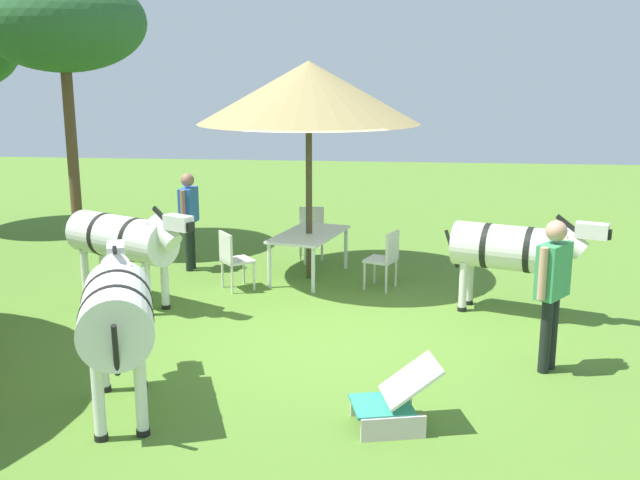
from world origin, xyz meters
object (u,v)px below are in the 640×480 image
(patio_dining_table, at_px, (309,238))
(zebra_by_umbrella, at_px, (125,239))
(patio_chair_near_lawn, at_px, (386,256))
(patio_chair_near_hut, at_px, (232,257))
(striped_lounge_chair, at_px, (393,401))
(zebra_toward_hut, at_px, (514,250))
(zebra_nearest_camera, at_px, (117,312))
(patio_chair_east_end, at_px, (311,229))
(shade_umbrella, at_px, (309,93))
(acacia_tree_right_background, at_px, (62,23))
(guest_beside_umbrella, at_px, (189,212))
(standing_watcher, at_px, (553,282))

(patio_dining_table, distance_m, zebra_by_umbrella, 2.95)
(patio_dining_table, distance_m, patio_chair_near_lawn, 1.34)
(patio_chair_near_hut, height_order, striped_lounge_chair, patio_chair_near_hut)
(patio_dining_table, xyz_separation_m, zebra_toward_hut, (-1.51, -2.98, 0.25))
(patio_chair_near_lawn, distance_m, zebra_by_umbrella, 3.86)
(zebra_by_umbrella, bearing_deg, zebra_nearest_camera, 47.33)
(patio_chair_east_end, relative_size, zebra_toward_hut, 0.43)
(patio_chair_near_hut, relative_size, zebra_by_umbrella, 0.42)
(shade_umbrella, bearing_deg, acacia_tree_right_background, 70.64)
(patio_dining_table, xyz_separation_m, striped_lounge_chair, (-4.96, -1.40, -0.41))
(patio_chair_east_end, distance_m, guest_beside_umbrella, 2.24)
(patio_chair_east_end, bearing_deg, striped_lounge_chair, 98.36)
(patio_chair_east_end, bearing_deg, patio_chair_near_hut, 60.31)
(patio_dining_table, relative_size, zebra_toward_hut, 0.85)
(zebra_by_umbrella, xyz_separation_m, acacia_tree_right_background, (3.29, 2.19, 3.14))
(patio_chair_east_end, relative_size, guest_beside_umbrella, 0.55)
(shade_umbrella, height_order, standing_watcher, shade_umbrella)
(acacia_tree_right_background, bearing_deg, patio_chair_near_lawn, -109.91)
(patio_chair_east_end, distance_m, acacia_tree_right_background, 5.75)
(patio_chair_near_lawn, bearing_deg, patio_chair_east_end, 58.60)
(patio_dining_table, xyz_separation_m, zebra_nearest_camera, (-4.90, 1.27, 0.35))
(zebra_nearest_camera, height_order, zebra_by_umbrella, zebra_nearest_camera)
(guest_beside_umbrella, xyz_separation_m, standing_watcher, (-3.72, -5.15, 0.05))
(patio_chair_near_hut, xyz_separation_m, zebra_nearest_camera, (-4.12, 0.19, 0.50))
(patio_chair_near_lawn, xyz_separation_m, zebra_by_umbrella, (-1.17, 3.65, 0.44))
(standing_watcher, height_order, acacia_tree_right_background, acacia_tree_right_background)
(patio_chair_near_hut, bearing_deg, shade_umbrella, 90.00)
(striped_lounge_chair, bearing_deg, standing_watcher, -62.14)
(patio_chair_east_end, relative_size, patio_chair_near_hut, 1.00)
(patio_chair_east_end, height_order, acacia_tree_right_background, acacia_tree_right_background)
(shade_umbrella, height_order, patio_chair_near_hut, shade_umbrella)
(patio_dining_table, bearing_deg, striped_lounge_chair, -164.20)
(acacia_tree_right_background, bearing_deg, patio_chair_east_end, -93.72)
(zebra_toward_hut, bearing_deg, striped_lounge_chair, -4.02)
(zebra_nearest_camera, bearing_deg, patio_chair_east_end, 59.25)
(shade_umbrella, xyz_separation_m, zebra_toward_hut, (-1.51, -2.98, -2.03))
(patio_chair_near_lawn, distance_m, acacia_tree_right_background, 7.18)
(patio_chair_near_lawn, relative_size, zebra_nearest_camera, 0.45)
(patio_chair_near_lawn, xyz_separation_m, patio_chair_near_hut, (-0.28, 2.32, 0.00))
(guest_beside_umbrella, bearing_deg, patio_chair_near_hut, 46.26)
(striped_lounge_chair, height_order, zebra_toward_hut, zebra_toward_hut)
(patio_chair_near_lawn, bearing_deg, striped_lounge_chair, -155.95)
(patio_dining_table, bearing_deg, zebra_toward_hut, -116.82)
(shade_umbrella, xyz_separation_m, patio_chair_near_hut, (-0.78, 1.08, -2.43))
(patio_chair_near_hut, relative_size, zebra_nearest_camera, 0.45)
(standing_watcher, relative_size, zebra_by_umbrella, 0.80)
(guest_beside_umbrella, bearing_deg, acacia_tree_right_background, -113.79)
(zebra_nearest_camera, height_order, zebra_toward_hut, zebra_nearest_camera)
(zebra_nearest_camera, bearing_deg, patio_chair_near_lawn, 40.02)
(acacia_tree_right_background, bearing_deg, guest_beside_umbrella, -117.66)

